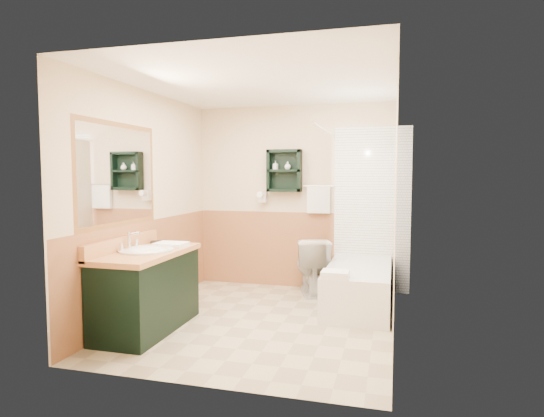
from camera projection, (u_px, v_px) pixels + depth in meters
The scene contains 25 objects.
floor at pixel (262, 321), 4.66m from camera, with size 3.00×3.00×0.00m, color #BEAF8B.
back_wall at pixel (294, 197), 6.04m from camera, with size 2.60×0.04×2.40m, color #FAEDC3.
left_wall at pixel (145, 202), 4.91m from camera, with size 0.04×3.00×2.40m, color #FAEDC3.
right_wall at pixel (397, 207), 4.23m from camera, with size 0.04×3.00×2.40m, color #FAEDC3.
ceiling at pixel (261, 81), 4.48m from camera, with size 2.60×3.00×0.04m, color white.
wainscot_left at pixel (149, 266), 4.96m from camera, with size 2.98×2.98×1.00m, color tan, non-canonical shape.
wainscot_back at pixel (293, 250), 6.06m from camera, with size 2.58×2.58×1.00m, color tan, non-canonical shape.
mirror_frame at pixel (118, 175), 4.35m from camera, with size 1.30×1.30×1.00m, color brown, non-canonical shape.
mirror_glass at pixel (119, 175), 4.35m from camera, with size 1.20×1.20×0.90m, color white, non-canonical shape.
tile_right at pixel (393, 216), 4.98m from camera, with size 1.50×1.50×2.10m, color white, non-canonical shape.
tile_back at pixel (372, 210), 5.74m from camera, with size 0.95×0.95×2.10m, color white, non-canonical shape.
tile_accent at pixel (393, 138), 4.92m from camera, with size 1.50×1.50×0.10m, color #14472B, non-canonical shape.
wall_shelf at pixel (284, 171), 5.93m from camera, with size 0.45×0.15×0.55m, color black.
hair_dryer at pixel (263, 197), 6.05m from camera, with size 0.10×0.24×0.18m, color white, non-canonical shape.
towel_bar at pixel (319, 186), 5.87m from camera, with size 0.40×0.06×0.40m, color white, non-canonical shape.
curtain_rod at pixel (325, 130), 5.10m from camera, with size 0.03×0.03×1.60m, color silver.
shower_curtain at pixel (327, 204), 5.33m from camera, with size 1.05×1.05×1.70m, color #BEAC8F, non-canonical shape.
vanity at pixel (147, 290), 4.37m from camera, with size 0.59×1.21×0.77m, color black.
bathtub at pixel (359, 287), 5.14m from camera, with size 0.70×1.50×0.47m, color silver.
toilet at pixel (311, 266), 5.72m from camera, with size 0.40×0.72×0.70m, color silver.
counter_towel at pixel (171, 244), 4.62m from camera, with size 0.31×0.24×0.04m, color white.
vanity_book at pixel (151, 233), 4.74m from camera, with size 0.18×0.02×0.25m, color black.
tub_towel at pixel (335, 274), 4.56m from camera, with size 0.27×0.22×0.07m, color white.
soap_bottle_a at pixel (276, 168), 5.95m from camera, with size 0.05×0.11×0.05m, color silver.
soap_bottle_b at pixel (288, 166), 5.91m from camera, with size 0.08×0.10×0.08m, color silver.
Camera 1 is at (1.28, -4.38, 1.51)m, focal length 30.00 mm.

